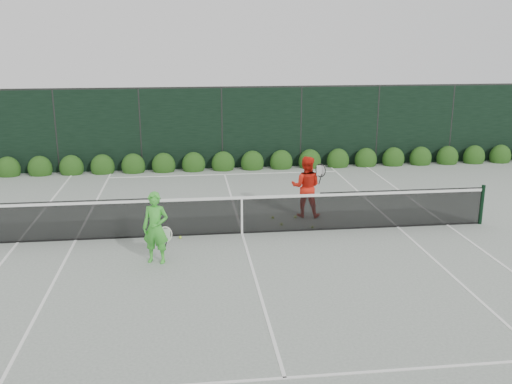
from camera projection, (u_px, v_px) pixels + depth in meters
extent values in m
plane|color=gray|center=(242.00, 233.00, 14.50)|extent=(80.00, 80.00, 0.00)
cylinder|color=black|center=(482.00, 205.00, 15.11)|extent=(0.10, 0.10, 1.07)
cube|color=black|center=(70.00, 221.00, 13.87)|extent=(4.40, 0.01, 1.02)
cube|color=black|center=(242.00, 215.00, 14.37)|extent=(4.00, 0.01, 0.96)
cube|color=black|center=(402.00, 208.00, 14.86)|extent=(4.40, 0.01, 1.02)
cube|color=white|center=(242.00, 198.00, 14.25)|extent=(12.80, 0.03, 0.07)
cube|color=black|center=(242.00, 233.00, 14.50)|extent=(12.80, 0.02, 0.04)
cube|color=white|center=(242.00, 216.00, 14.38)|extent=(0.05, 0.03, 0.91)
imported|color=green|center=(156.00, 228.00, 12.47)|extent=(0.67, 0.54, 1.61)
torus|color=silver|center=(165.00, 234.00, 12.64)|extent=(0.30, 0.03, 0.30)
cylinder|color=black|center=(166.00, 245.00, 12.70)|extent=(0.10, 0.03, 0.30)
imported|color=red|center=(306.00, 187.00, 15.67)|extent=(0.98, 0.86, 1.70)
torus|color=black|center=(321.00, 170.00, 15.39)|extent=(0.25, 0.21, 0.30)
cylinder|color=black|center=(320.00, 179.00, 15.45)|extent=(0.10, 0.03, 0.30)
cube|color=white|center=(18.00, 242.00, 13.85)|extent=(0.06, 23.77, 0.01)
cube|color=white|center=(447.00, 225.00, 15.14)|extent=(0.06, 23.77, 0.01)
cube|color=white|center=(76.00, 240.00, 14.01)|extent=(0.06, 23.77, 0.01)
cube|color=white|center=(398.00, 227.00, 14.98)|extent=(0.06, 23.77, 0.01)
cube|color=white|center=(216.00, 146.00, 25.87)|extent=(11.03, 0.06, 0.01)
cube|color=white|center=(225.00, 174.00, 20.62)|extent=(8.23, 0.06, 0.01)
cube|color=white|center=(285.00, 378.00, 8.38)|extent=(8.23, 0.06, 0.01)
cube|color=white|center=(242.00, 233.00, 14.50)|extent=(0.06, 12.80, 0.01)
cube|color=black|center=(222.00, 129.00, 21.28)|extent=(32.00, 0.06, 3.00)
cube|color=#262826|center=(221.00, 87.00, 20.87)|extent=(32.00, 0.06, 0.06)
cylinder|color=#262826|center=(56.00, 132.00, 20.57)|extent=(0.08, 0.08, 3.00)
cylinder|color=#262826|center=(140.00, 130.00, 20.92)|extent=(0.08, 0.08, 3.00)
cylinder|color=#262826|center=(222.00, 129.00, 21.28)|extent=(0.08, 0.08, 3.00)
cylinder|color=#262826|center=(301.00, 127.00, 21.63)|extent=(0.08, 0.08, 3.00)
cylinder|color=#262826|center=(377.00, 126.00, 21.98)|extent=(0.08, 0.08, 3.00)
cylinder|color=#262826|center=(451.00, 124.00, 22.34)|extent=(0.08, 0.08, 3.00)
ellipsoid|color=#1A3C10|center=(8.00, 169.00, 20.37)|extent=(0.86, 0.65, 0.94)
ellipsoid|color=#1A3C10|center=(40.00, 169.00, 20.50)|extent=(0.86, 0.65, 0.94)
ellipsoid|color=#1A3C10|center=(72.00, 168.00, 20.63)|extent=(0.86, 0.65, 0.94)
ellipsoid|color=#1A3C10|center=(103.00, 167.00, 20.76)|extent=(0.86, 0.65, 0.94)
ellipsoid|color=#1A3C10|center=(133.00, 166.00, 20.89)|extent=(0.86, 0.65, 0.94)
ellipsoid|color=#1A3C10|center=(164.00, 165.00, 21.02)|extent=(0.86, 0.65, 0.94)
ellipsoid|color=#1A3C10|center=(194.00, 165.00, 21.15)|extent=(0.86, 0.65, 0.94)
ellipsoid|color=#1A3C10|center=(223.00, 164.00, 21.28)|extent=(0.86, 0.65, 0.94)
ellipsoid|color=#1A3C10|center=(252.00, 163.00, 21.41)|extent=(0.86, 0.65, 0.94)
ellipsoid|color=#1A3C10|center=(281.00, 162.00, 21.54)|extent=(0.86, 0.65, 0.94)
ellipsoid|color=#1A3C10|center=(310.00, 161.00, 21.67)|extent=(0.86, 0.65, 0.94)
ellipsoid|color=#1A3C10|center=(338.00, 161.00, 21.80)|extent=(0.86, 0.65, 0.94)
ellipsoid|color=#1A3C10|center=(366.00, 160.00, 21.93)|extent=(0.86, 0.65, 0.94)
ellipsoid|color=#1A3C10|center=(393.00, 159.00, 22.06)|extent=(0.86, 0.65, 0.94)
ellipsoid|color=#1A3C10|center=(420.00, 158.00, 22.19)|extent=(0.86, 0.65, 0.94)
ellipsoid|color=#1A3C10|center=(447.00, 158.00, 22.31)|extent=(0.86, 0.65, 0.94)
ellipsoid|color=#1A3C10|center=(474.00, 157.00, 22.44)|extent=(0.86, 0.65, 0.94)
ellipsoid|color=#1A3C10|center=(500.00, 156.00, 22.57)|extent=(0.86, 0.65, 0.94)
sphere|color=#C4EC34|center=(241.00, 232.00, 14.53)|extent=(0.07, 0.07, 0.07)
sphere|color=#C4EC34|center=(282.00, 224.00, 15.10)|extent=(0.07, 0.07, 0.07)
sphere|color=#C4EC34|center=(295.00, 217.00, 15.73)|extent=(0.07, 0.07, 0.07)
sphere|color=#C4EC34|center=(180.00, 237.00, 14.12)|extent=(0.07, 0.07, 0.07)
sphere|color=#C4EC34|center=(273.00, 217.00, 15.67)|extent=(0.07, 0.07, 0.07)
sphere|color=#C4EC34|center=(312.00, 227.00, 14.86)|extent=(0.07, 0.07, 0.07)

